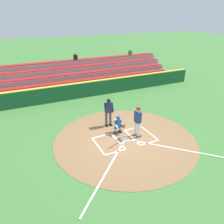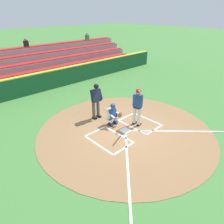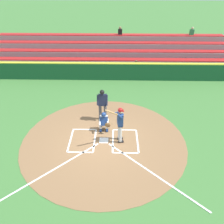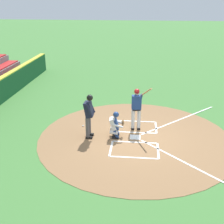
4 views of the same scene
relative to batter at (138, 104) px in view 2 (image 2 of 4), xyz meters
name	(u,v)px [view 2 (image 2 of 4)]	position (x,y,z in m)	size (l,w,h in m)	color
ground_plane	(125,131)	(0.78, -0.01, -1.10)	(120.00, 120.00, 0.00)	#427A38
dirt_circle	(125,131)	(0.78, -0.01, -1.09)	(8.00, 8.00, 0.01)	olive
home_plate_and_chalk	(140,138)	(0.78, 0.87, -1.08)	(7.93, 4.91, 0.01)	white
batter	(138,104)	(0.00, 0.00, 0.00)	(0.88, 0.82, 2.13)	silver
catcher	(113,114)	(0.79, -0.83, -0.51)	(0.60, 0.60, 1.13)	black
plate_umpire	(96,99)	(0.93, -1.91, -0.02)	(0.59, 0.42, 1.86)	#4C4C51
baseball	(105,109)	(-0.06, -2.37, -1.06)	(0.07, 0.07, 0.07)	white
backstop_wall	(46,81)	(0.78, -7.51, -0.45)	(22.00, 0.36, 1.31)	#19512D
bleacher_stand	(26,69)	(0.77, -10.78, -0.25)	(20.00, 4.25, 3.00)	gray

